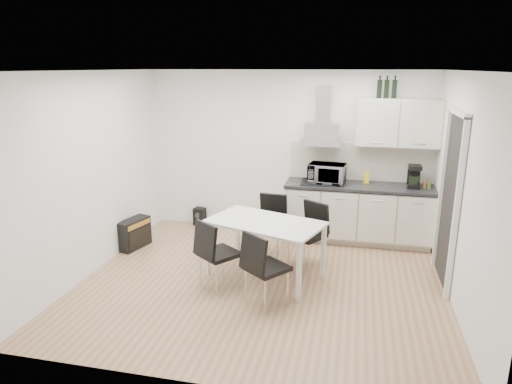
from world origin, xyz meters
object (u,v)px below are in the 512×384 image
Objects in this scene: kitchenette at (362,190)px; chair_near_left at (219,254)px; dining_table at (265,227)px; floor_speaker at (200,216)px; chair_far_left at (270,227)px; chair_near_right at (267,268)px; chair_far_right at (307,236)px; guitar_amp at (134,233)px.

chair_near_left is at bearing -130.04° from kitchenette.
kitchenette reaches higher than dining_table.
chair_near_left is at bearing -53.18° from floor_speaker.
chair_near_left is at bearing 75.77° from chair_far_left.
floor_speaker is at bearing 162.44° from chair_near_right.
kitchenette is 2.86× the size of chair_far_right.
chair_near_right is at bearing -43.99° from floor_speaker.
guitar_amp is at bearing -106.22° from floor_speaker.
kitchenette reaches higher than chair_far_right.
floor_speaker is at bearing -30.12° from chair_far_left.
dining_table is 0.76m from chair_near_right.
chair_far_left is at bearing -145.35° from kitchenette.
chair_near_right is at bearing -58.10° from dining_table.
chair_far_left is 1.40m from chair_near_right.
chair_far_left and chair_near_right have the same top height.
chair_near_left is 2.40m from floor_speaker.
chair_far_left is 1.00× the size of chair_near_left.
kitchenette is 1.57× the size of dining_table.
chair_near_right is at bearing -13.81° from guitar_amp.
chair_far_left and chair_near_left have the same top height.
chair_far_right is 1.53× the size of guitar_amp.
floor_speaker is at bearing 152.25° from chair_near_left.
kitchenette reaches higher than floor_speaker.
dining_table is 1.83× the size of chair_near_right.
chair_near_left is 0.70m from chair_near_right.
chair_far_right is 2.62m from guitar_amp.
kitchenette reaches higher than chair_near_left.
chair_far_left is 1.00× the size of chair_near_right.
dining_table is 1.83× the size of chair_near_left.
chair_far_left reaches higher than floor_speaker.
dining_table is at bearing -127.62° from kitchenette.
chair_near_right is at bearing 105.57° from chair_far_left.
floor_speaker is at bearing 176.48° from kitchenette.
kitchenette is 2.86× the size of chair_far_left.
chair_far_left is at bearing -24.51° from floor_speaker.
dining_table reaches higher than guitar_amp.
chair_near_left is 1.92m from guitar_amp.
floor_speaker is (-1.99, 1.29, -0.29)m from chair_far_right.
chair_far_right is at bearing 59.25° from dining_table.
floor_speaker is (0.62, 1.18, -0.07)m from guitar_amp.
chair_far_right and chair_near_right have the same top height.
kitchenette is 1.38m from chair_far_right.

